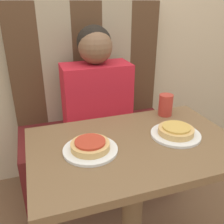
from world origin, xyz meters
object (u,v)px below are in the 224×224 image
(pizza_left, at_px, (90,145))
(drinking_cup, at_px, (166,105))
(person, at_px, (96,83))
(pizza_right, at_px, (176,130))
(plate_left, at_px, (90,149))
(plate_right, at_px, (175,134))

(pizza_left, bearing_deg, drinking_cup, 24.66)
(person, height_order, pizza_right, person)
(pizza_right, bearing_deg, plate_left, 180.00)
(pizza_left, bearing_deg, plate_left, 180.00)
(person, xyz_separation_m, pizza_left, (-0.20, -0.62, -0.05))
(plate_left, relative_size, plate_right, 1.00)
(plate_left, distance_m, pizza_left, 0.02)
(pizza_right, relative_size, drinking_cup, 1.40)
(plate_right, height_order, drinking_cup, drinking_cup)
(pizza_right, height_order, drinking_cup, drinking_cup)
(plate_right, xyz_separation_m, drinking_cup, (0.07, 0.21, 0.05))
(person, xyz_separation_m, plate_left, (-0.20, -0.62, -0.08))
(drinking_cup, bearing_deg, pizza_right, -107.75)
(pizza_left, bearing_deg, pizza_right, 0.00)
(pizza_right, distance_m, drinking_cup, 0.22)
(plate_left, bearing_deg, plate_right, 0.00)
(plate_left, bearing_deg, pizza_left, 0.00)
(plate_right, height_order, pizza_left, pizza_left)
(plate_right, bearing_deg, pizza_left, 180.00)
(plate_right, bearing_deg, pizza_right, 180.00)
(person, relative_size, plate_left, 3.01)
(pizza_right, bearing_deg, drinking_cup, 72.25)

